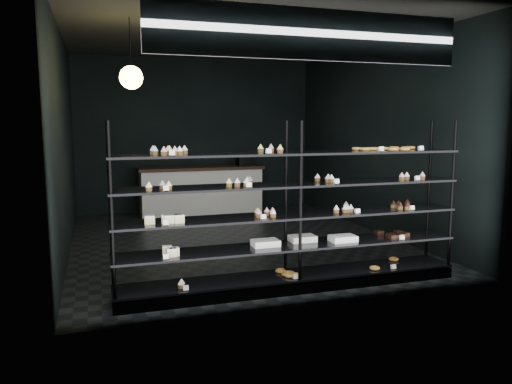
# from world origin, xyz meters

# --- Properties ---
(room) EXTENTS (5.01, 6.01, 3.20)m
(room) POSITION_xyz_m (0.00, 0.00, 1.60)
(room) COLOR black
(room) RESTS_ON ground
(display_shelf) EXTENTS (4.00, 0.50, 1.91)m
(display_shelf) POSITION_xyz_m (-0.01, -2.45, 0.63)
(display_shelf) COLOR black
(display_shelf) RESTS_ON room
(signage) EXTENTS (3.30, 0.05, 0.50)m
(signage) POSITION_xyz_m (0.00, -2.93, 2.75)
(signage) COLOR #0B113A
(signage) RESTS_ON room
(pendant_lamp) EXTENTS (0.29, 0.29, 0.88)m
(pendant_lamp) POSITION_xyz_m (-1.61, -0.99, 2.45)
(pendant_lamp) COLOR black
(pendant_lamp) RESTS_ON room
(service_counter) EXTENTS (2.56, 0.65, 1.23)m
(service_counter) POSITION_xyz_m (-0.01, 2.50, 0.50)
(service_counter) COLOR silver
(service_counter) RESTS_ON room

